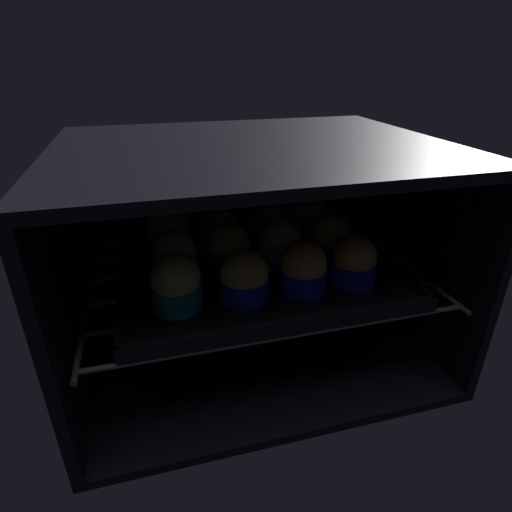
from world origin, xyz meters
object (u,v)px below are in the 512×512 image
Objects in this scene: muffin_row0_col2 at (303,269)px; muffin_row1_col2 at (280,244)px; muffin_row2_col0 at (167,233)px; muffin_row2_col3 at (309,221)px; muffin_row0_col1 at (244,278)px; muffin_row0_col3 at (354,262)px; baking_tray at (256,270)px; muffin_row0_col0 at (176,284)px; muffin_row2_col1 at (217,230)px; muffin_row1_col1 at (229,250)px; muffin_row2_col2 at (268,227)px; muffin_row1_col0 at (175,257)px; muffin_row1_col3 at (329,239)px.

muffin_row0_col2 is 9.22cm from muffin_row1_col2.
muffin_row2_col0 is 26.88cm from muffin_row2_col3.
muffin_row0_col3 is (17.48, 0.18, 0.10)cm from muffin_row0_col1.
muffin_row2_col3 reaches higher than muffin_row0_col1.
muffin_row1_col2 is at bearing 4.54° from baking_tray.
muffin_row0_col1 is (9.65, -0.26, -0.33)cm from muffin_row0_col0.
muffin_row0_col3 is 25.63cm from muffin_row2_col1.
muffin_row2_col0 reaches higher than baking_tray.
baking_tray is 10.67cm from muffin_row0_col1.
muffin_row1_col1 reaches higher than muffin_row2_col2.
muffin_row2_col0 is at bearing -179.65° from muffin_row2_col3.
muffin_row0_col0 is 20.12cm from muffin_row2_col1.
muffin_row0_col1 is 9.12cm from muffin_row0_col2.
muffin_row1_col0 and muffin_row1_col1 have the same top height.
muffin_row1_col2 is 20.01cm from muffin_row2_col0.
muffin_row1_col0 is at bearing -177.64° from muffin_row1_col2.
muffin_row1_col2 is at bearing -44.49° from muffin_row2_col1.
muffin_row0_col0 is 32.59cm from muffin_row2_col3.
muffin_row1_col1 reaches higher than muffin_row0_col2.
muffin_row2_col3 is at bearing 5.21° from muffin_row2_col2.
muffin_row0_col0 reaches higher than muffin_row2_col2.
muffin_row1_col0 reaches higher than muffin_row1_col3.
muffin_row2_col2 is at bearing 61.83° from baking_tray.
muffin_row1_col1 is (-0.34, 9.14, 0.40)cm from muffin_row0_col1.
muffin_row0_col0 is 17.99cm from muffin_row2_col0.
muffin_row1_col1 is 1.04× the size of muffin_row2_col1.
muffin_row2_col3 is at bearing 20.41° from muffin_row1_col0.
muffin_row2_col3 is at bearing 90.20° from muffin_row0_col3.
muffin_row1_col0 is at bearing 154.92° from muffin_row0_col2.
muffin_row2_col1 is (-9.12, 8.96, -0.10)cm from muffin_row1_col2.
muffin_row1_col0 is 17.44cm from muffin_row1_col2.
muffin_row1_col2 is 1.00× the size of muffin_row2_col1.
muffin_row1_col0 reaches higher than muffin_row2_col2.
muffin_row1_col2 is (8.44, 9.31, 0.22)cm from muffin_row0_col1.
muffin_row1_col2 is (17.42, 0.72, -0.17)cm from muffin_row1_col0.
muffin_row0_col0 is at bearing -94.57° from muffin_row1_col0.
muffin_row2_col0 is (-26.86, 9.14, 0.44)cm from muffin_row1_col3.
muffin_row1_col2 reaches higher than muffin_row0_col1.
muffin_row0_col2 is at bearing -132.66° from muffin_row1_col3.
muffin_row2_col3 is (8.30, 18.29, -0.09)cm from muffin_row0_col2.
muffin_row1_col0 is 1.02× the size of muffin_row2_col3.
muffin_row0_col2 is at bearing -43.65° from muffin_row1_col1.
muffin_row1_col3 is 1.05× the size of muffin_row2_col2.
muffin_row0_col1 is at bearing -115.12° from baking_tray.
muffin_row0_col1 is 0.87× the size of muffin_row2_col0.
muffin_row0_col2 reaches higher than muffin_row0_col1.
muffin_row2_col0 is at bearing 153.45° from muffin_row1_col2.
muffin_row1_col3 and muffin_row2_col3 have the same top height.
muffin_row1_col0 is 1.04× the size of muffin_row1_col2.
muffin_row0_col2 is 20.62cm from muffin_row2_col1.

